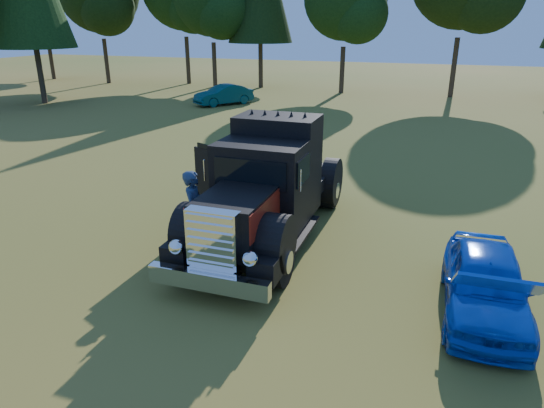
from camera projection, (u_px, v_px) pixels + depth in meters
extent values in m
plane|color=#43591A|center=(249.00, 285.00, 10.24)|extent=(120.00, 120.00, 0.00)
cylinder|color=#2D2116|center=(51.00, 56.00, 45.75)|extent=(0.36, 0.36, 4.32)
cylinder|color=#2D2116|center=(106.00, 61.00, 42.83)|extent=(0.36, 0.36, 3.78)
sphere|color=black|center=(106.00, 7.00, 40.14)|extent=(4.62, 4.62, 4.62)
cylinder|color=#2D2116|center=(188.00, 60.00, 42.43)|extent=(0.36, 0.36, 3.96)
sphere|color=black|center=(194.00, 3.00, 39.61)|extent=(4.84, 4.84, 4.84)
cylinder|color=#2D2116|center=(261.00, 58.00, 39.73)|extent=(0.36, 0.36, 4.68)
cylinder|color=#2D2116|center=(342.00, 70.00, 36.93)|extent=(0.36, 0.36, 3.42)
sphere|color=black|center=(359.00, 14.00, 34.50)|extent=(4.18, 4.18, 4.18)
cylinder|color=#2D2116|center=(454.00, 68.00, 34.80)|extent=(0.36, 0.36, 4.14)
cylinder|color=#2D2116|center=(39.00, 67.00, 32.03)|extent=(0.36, 0.36, 4.68)
cylinder|color=#2D2116|center=(215.00, 65.00, 40.46)|extent=(0.36, 0.36, 3.57)
sphere|color=black|center=(222.00, 11.00, 37.92)|extent=(4.37, 4.37, 4.37)
cylinder|color=black|center=(190.00, 247.00, 10.70)|extent=(0.32, 1.10, 1.10)
cylinder|color=black|center=(281.00, 261.00, 10.06)|extent=(0.32, 1.10, 1.10)
cylinder|color=black|center=(264.00, 183.00, 14.94)|extent=(0.32, 1.10, 1.10)
cylinder|color=black|center=(331.00, 190.00, 14.30)|extent=(0.32, 1.10, 1.10)
cylinder|color=black|center=(274.00, 184.00, 14.84)|extent=(0.32, 1.10, 1.10)
cylinder|color=black|center=(320.00, 189.00, 14.41)|extent=(0.32, 1.10, 1.10)
cube|color=black|center=(273.00, 209.00, 12.65)|extent=(1.60, 6.40, 0.28)
cube|color=white|center=(208.00, 281.00, 9.28)|extent=(2.50, 0.22, 0.36)
cube|color=white|center=(214.00, 242.00, 9.29)|extent=(1.05, 0.30, 1.30)
cube|color=black|center=(235.00, 220.00, 10.20)|extent=(1.35, 1.80, 1.10)
cube|color=maroon|center=(205.00, 207.00, 10.34)|extent=(0.02, 1.80, 0.60)
cube|color=maroon|center=(266.00, 215.00, 9.92)|extent=(0.02, 1.80, 0.60)
cylinder|color=black|center=(193.00, 231.00, 10.53)|extent=(0.55, 1.24, 1.24)
cylinder|color=black|center=(276.00, 243.00, 9.95)|extent=(0.55, 1.24, 1.24)
sphere|color=white|center=(177.00, 247.00, 9.54)|extent=(0.32, 0.32, 0.32)
sphere|color=white|center=(250.00, 259.00, 9.06)|extent=(0.32, 0.32, 0.32)
cube|color=black|center=(260.00, 186.00, 11.49)|extent=(2.05, 1.30, 2.10)
cube|color=black|center=(250.00, 174.00, 10.72)|extent=(1.70, 0.05, 0.65)
cube|color=black|center=(278.00, 164.00, 12.56)|extent=(2.05, 1.30, 2.50)
cube|color=black|center=(295.00, 175.00, 14.31)|extent=(2.00, 2.00, 0.35)
cube|color=black|center=(210.00, 179.00, 12.37)|extent=(1.03, 0.50, 1.50)
cube|color=maroon|center=(210.00, 184.00, 12.47)|extent=(0.78, 0.36, 0.75)
imported|color=#063495|center=(486.00, 284.00, 9.04)|extent=(1.56, 3.72, 1.26)
cube|color=#063495|center=(500.00, 284.00, 7.22)|extent=(1.32, 0.95, 0.67)
imported|color=#21264E|center=(195.00, 211.00, 11.47)|extent=(0.62, 0.81, 2.00)
imported|color=#1C2742|center=(217.00, 195.00, 13.02)|extent=(1.03, 1.04, 1.69)
imported|color=#0A3C41|center=(224.00, 95.00, 32.03)|extent=(3.42, 3.97, 1.29)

